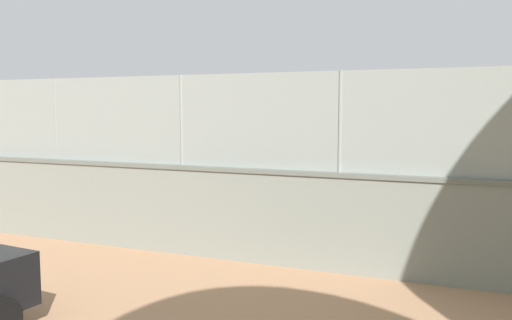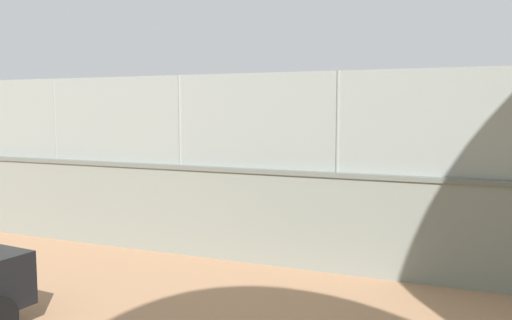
{
  "view_description": "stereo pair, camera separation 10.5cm",
  "coord_description": "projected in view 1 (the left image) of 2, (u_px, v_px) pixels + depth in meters",
  "views": [
    {
      "loc": [
        -6.05,
        18.08,
        2.83
      ],
      "look_at": [
        -0.75,
        5.0,
        1.44
      ],
      "focal_mm": 36.36,
      "sensor_mm": 36.0,
      "label": 1
    },
    {
      "loc": [
        -6.15,
        18.04,
        2.83
      ],
      "look_at": [
        -0.75,
        5.0,
        1.44
      ],
      "focal_mm": 36.36,
      "sensor_mm": 36.0,
      "label": 2
    }
  ],
  "objects": [
    {
      "name": "player_near_wall_returning",
      "position": [
        363.0,
        159.0,
        19.19
      ],
      "size": [
        1.23,
        0.77,
        1.67
      ],
      "color": "#591919",
      "rests_on": "ground_plane"
    },
    {
      "name": "perimeter_wall",
      "position": [
        256.0,
        215.0,
        9.58
      ],
      "size": [
        28.53,
        0.45,
        1.75
      ],
      "color": "gray",
      "rests_on": "ground_plane"
    },
    {
      "name": "sports_ball",
      "position": [
        263.0,
        193.0,
        17.02
      ],
      "size": [
        0.16,
        0.16,
        0.16
      ],
      "primitive_type": "sphere",
      "color": "white",
      "rests_on": "ground_plane"
    },
    {
      "name": "player_baseline_waiting",
      "position": [
        200.0,
        176.0,
        15.12
      ],
      "size": [
        1.06,
        0.85,
        1.5
      ],
      "color": "#591919",
      "rests_on": "ground_plane"
    },
    {
      "name": "ground_plane",
      "position": [
        288.0,
        185.0,
        19.21
      ],
      "size": [
        260.0,
        260.0,
        0.0
      ],
      "primitive_type": "plane",
      "color": "tan"
    },
    {
      "name": "fence_panel_on_wall",
      "position": [
        256.0,
        121.0,
        9.41
      ],
      "size": [
        28.02,
        0.16,
        1.73
      ],
      "color": "gray",
      "rests_on": "perimeter_wall"
    },
    {
      "name": "player_foreground_swinging",
      "position": [
        232.0,
        165.0,
        18.19
      ],
      "size": [
        1.04,
        0.86,
        1.47
      ],
      "color": "#B2B2B2",
      "rests_on": "ground_plane"
    }
  ]
}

